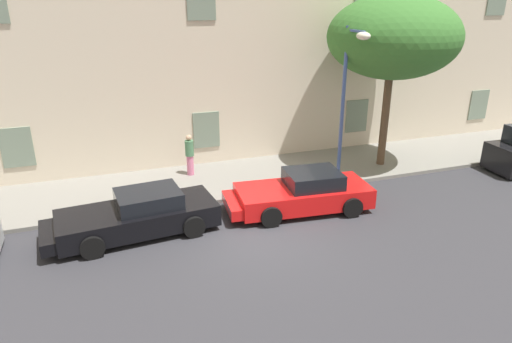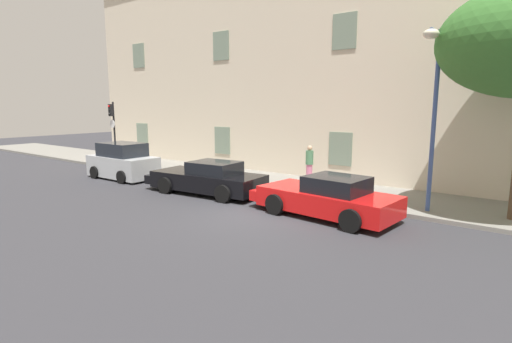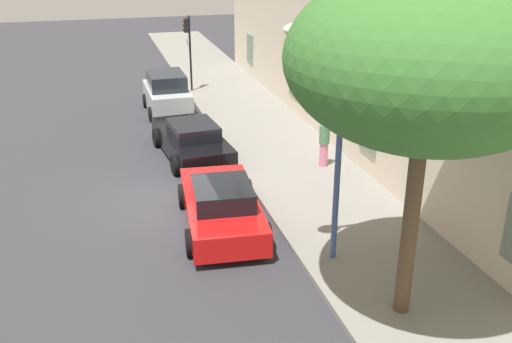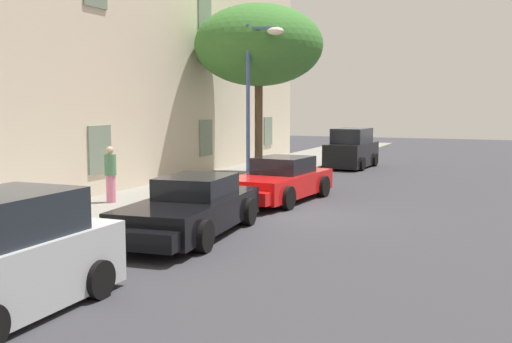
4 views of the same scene
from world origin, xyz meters
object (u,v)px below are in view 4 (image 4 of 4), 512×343
object	(u,v)px
tree_near_kerb	(259,46)
street_lamp	(259,74)
sportscar_yellow_flank	(277,182)
pedestrian_admiring	(111,174)
hatchback_parked	(0,260)
hatchback_distant	(352,150)
sportscar_red_lead	(188,211)

from	to	relation	value
tree_near_kerb	street_lamp	xyz separation A→B (m)	(-2.32, -0.97, -1.25)
sportscar_yellow_flank	pedestrian_admiring	distance (m)	5.02
street_lamp	pedestrian_admiring	bearing A→B (deg)	156.66
hatchback_parked	hatchback_distant	distance (m)	21.66
hatchback_parked	tree_near_kerb	bearing A→B (deg)	9.44
hatchback_distant	sportscar_red_lead	bearing A→B (deg)	-179.43
tree_near_kerb	pedestrian_admiring	xyz separation A→B (m)	(-7.87, 1.42, -4.33)
sportscar_yellow_flank	tree_near_kerb	bearing A→B (deg)	28.28
hatchback_distant	street_lamp	xyz separation A→B (m)	(-8.06, 1.46, 3.22)
hatchback_parked	street_lamp	bearing A→B (deg)	7.03
tree_near_kerb	pedestrian_admiring	world-z (taller)	tree_near_kerb
street_lamp	pedestrian_admiring	size ratio (longest dim) A/B	3.46
hatchback_parked	street_lamp	world-z (taller)	street_lamp
street_lamp	sportscar_yellow_flank	bearing A→B (deg)	-147.29
sportscar_red_lead	pedestrian_admiring	world-z (taller)	pedestrian_admiring
pedestrian_admiring	hatchback_distant	bearing A→B (deg)	-15.80
pedestrian_admiring	sportscar_yellow_flank	bearing A→B (deg)	-55.27
sportscar_red_lead	street_lamp	bearing A→B (deg)	11.29
hatchback_parked	pedestrian_admiring	distance (m)	9.03
sportscar_red_lead	hatchback_distant	distance (m)	16.17
sportscar_red_lead	hatchback_parked	world-z (taller)	hatchback_parked
street_lamp	tree_near_kerb	bearing A→B (deg)	22.66
hatchback_distant	tree_near_kerb	world-z (taller)	tree_near_kerb
hatchback_distant	tree_near_kerb	xyz separation A→B (m)	(-5.73, 2.43, 4.47)
hatchback_parked	tree_near_kerb	distance (m)	16.77
pedestrian_admiring	sportscar_red_lead	bearing A→B (deg)	-122.68
hatchback_parked	street_lamp	xyz separation A→B (m)	(13.60, 1.68, 3.27)
sportscar_yellow_flank	hatchback_distant	world-z (taller)	hatchback_distant
sportscar_red_lead	hatchback_parked	bearing A→B (deg)	-179.39
sportscar_yellow_flank	hatchback_parked	size ratio (longest dim) A/B	1.36
hatchback_parked	tree_near_kerb	world-z (taller)	tree_near_kerb
sportscar_red_lead	hatchback_parked	xyz separation A→B (m)	(-5.49, -0.06, 0.20)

